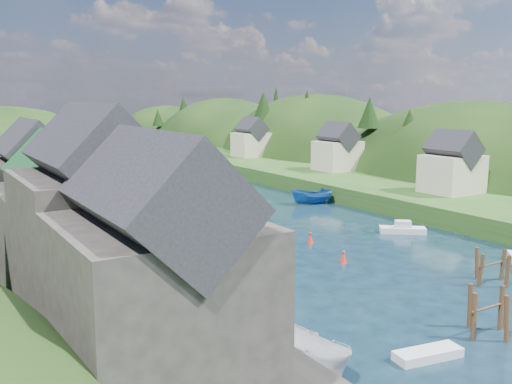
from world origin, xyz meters
TOP-DOWN VIEW (x-y plane):
  - ground at (0.00, 50.00)m, footprint 600.00×600.00m
  - hillside_right at (45.00, 75.00)m, footprint 36.00×245.56m
  - far_hills at (1.22, 174.01)m, footprint 103.00×68.00m
  - hill_trees at (0.36, 64.53)m, footprint 92.03×148.42m
  - quay_left at (-24.00, 20.00)m, footprint 12.00×110.00m
  - quayside_buildings at (-26.00, 6.39)m, footprint 8.00×35.84m
  - boat_sheds at (-26.00, 39.00)m, footprint 7.00×21.00m
  - terrace_right at (25.00, 40.00)m, footprint 16.00×120.00m
  - right_bank_cottages at (28.00, 48.33)m, footprint 9.00×59.24m
  - piling_cluster_near at (-3.74, -6.44)m, footprint 3.27×3.05m
  - piling_cluster_far at (5.42, -0.08)m, footprint 3.42×3.17m
  - channel_buoy_near at (-1.12, 10.80)m, footprint 0.70×0.70m
  - channel_buoy_far at (0.59, 18.11)m, footprint 0.70×0.70m
  - moored_boats at (-1.91, 25.03)m, footprint 34.80×84.23m

SIDE VIEW (x-z plane):
  - far_hills at x=1.22m, z-range -32.80..11.20m
  - hillside_right at x=45.00m, z-range -31.41..16.59m
  - ground at x=0.00m, z-range 0.00..0.00m
  - channel_buoy_near at x=-1.12m, z-range -0.07..1.03m
  - channel_buoy_far at x=0.59m, z-range -0.07..1.03m
  - moored_boats at x=-1.91m, z-range -0.51..1.84m
  - quay_left at x=-24.00m, z-range 0.00..2.00m
  - piling_cluster_far at x=5.42m, z-range -0.57..2.68m
  - terrace_right at x=25.00m, z-range 0.00..2.40m
  - piling_cluster_near at x=-3.74m, z-range -0.57..3.02m
  - boat_sheds at x=-26.00m, z-range 1.52..9.02m
  - right_bank_cottages at x=28.00m, z-range 1.64..10.05m
  - quayside_buildings at x=-26.00m, z-range 0.64..13.54m
  - hill_trees at x=0.36m, z-range 5.00..17.27m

